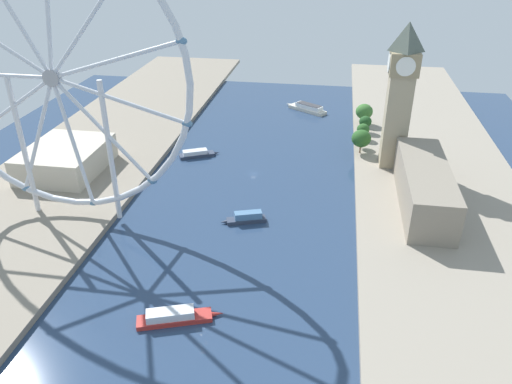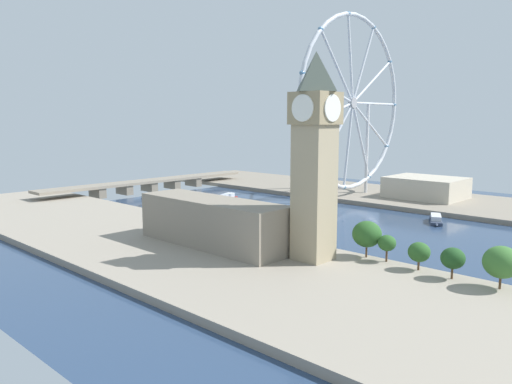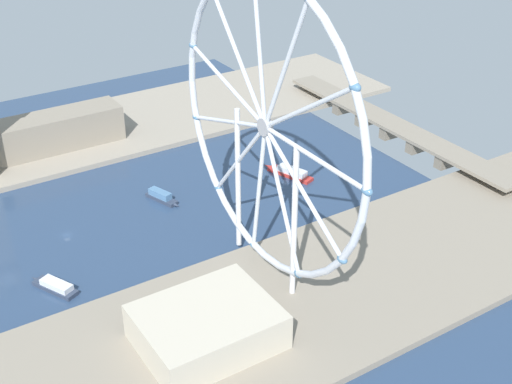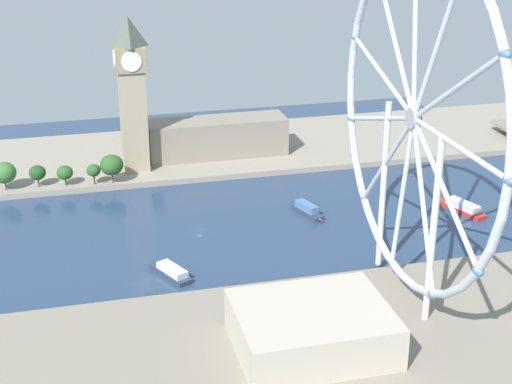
% 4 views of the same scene
% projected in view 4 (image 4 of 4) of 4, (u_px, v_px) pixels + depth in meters
% --- Properties ---
extents(ground_plane, '(376.45, 376.45, 0.00)m').
position_uv_depth(ground_plane, '(199.00, 231.00, 346.01)').
color(ground_plane, navy).
extents(riverbank_left, '(90.00, 520.00, 3.00)m').
position_uv_depth(riverbank_left, '(167.00, 154.00, 438.10)').
color(riverbank_left, gray).
rests_on(riverbank_left, ground_plane).
extents(riverbank_right, '(90.00, 520.00, 3.00)m').
position_uv_depth(riverbank_right, '(255.00, 356.00, 252.78)').
color(riverbank_right, gray).
rests_on(riverbank_right, ground_plane).
extents(clock_tower, '(16.45, 16.45, 81.12)m').
position_uv_depth(clock_tower, '(132.00, 92.00, 395.22)').
color(clock_tower, tan).
rests_on(clock_tower, riverbank_left).
extents(parliament_block, '(22.00, 77.05, 20.64)m').
position_uv_depth(parliament_block, '(217.00, 137.00, 428.58)').
color(parliament_block, gray).
rests_on(parliament_block, riverbank_left).
extents(tree_row_embankment, '(15.19, 64.29, 14.95)m').
position_uv_depth(tree_row_embankment, '(59.00, 170.00, 384.99)').
color(tree_row_embankment, '#513823').
rests_on(tree_row_embankment, riverbank_left).
extents(ferris_wheel, '(125.82, 3.20, 129.82)m').
position_uv_depth(ferris_wheel, '(414.00, 120.00, 265.37)').
color(ferris_wheel, silver).
rests_on(ferris_wheel, riverbank_right).
extents(riverside_hall, '(40.25, 50.21, 14.67)m').
position_uv_depth(riverside_hall, '(312.00, 328.00, 251.79)').
color(riverside_hall, '#BCB29E').
rests_on(riverside_hall, riverbank_right).
extents(tour_boat_0, '(24.59, 15.18, 4.37)m').
position_uv_depth(tour_boat_0, '(171.00, 272.00, 306.16)').
color(tour_boat_0, '#2D384C').
rests_on(tour_boat_0, ground_plane).
extents(tour_boat_2, '(22.28, 11.05, 5.30)m').
position_uv_depth(tour_boat_2, '(308.00, 210.00, 362.09)').
color(tour_boat_2, '#2D384C').
rests_on(tour_boat_2, ground_plane).
extents(tour_boat_3, '(31.44, 15.07, 5.01)m').
position_uv_depth(tour_boat_3, '(461.00, 207.00, 366.00)').
color(tour_boat_3, '#B22D28').
rests_on(tour_boat_3, ground_plane).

